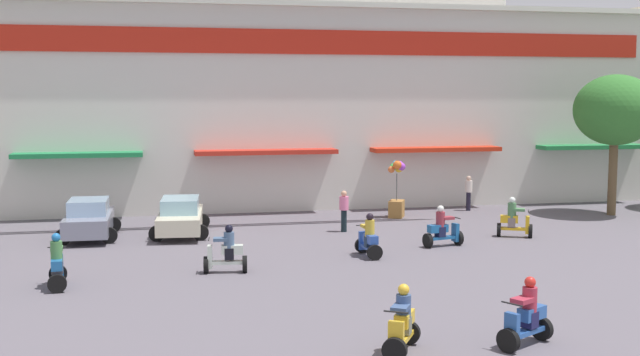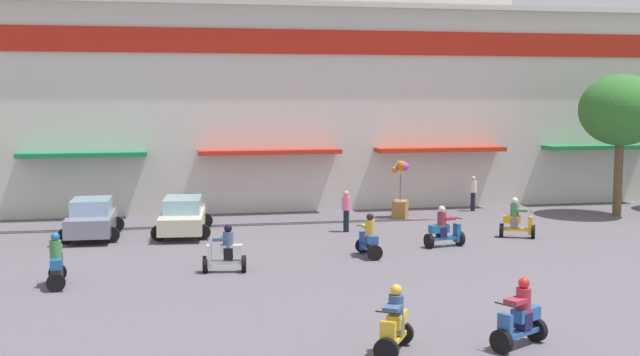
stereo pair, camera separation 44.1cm
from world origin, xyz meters
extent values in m
plane|color=#5D575F|center=(0.00, 13.00, 0.00)|extent=(128.00, 128.00, 0.00)
cube|color=silver|center=(0.00, 35.94, 4.71)|extent=(40.98, 11.88, 9.42)
cube|color=red|center=(0.00, 29.94, 7.83)|extent=(37.70, 0.12, 1.11)
cube|color=silver|center=(0.00, 29.90, 9.54)|extent=(40.98, 0.70, 0.24)
cube|color=#1D7C43|center=(-8.19, 29.45, 2.85)|extent=(5.46, 1.10, 0.20)
cube|color=red|center=(0.01, 29.45, 2.85)|extent=(6.46, 1.10, 0.20)
cube|color=red|center=(8.14, 29.45, 2.85)|extent=(6.24, 1.10, 0.20)
cube|color=#227C3F|center=(16.35, 29.45, 2.85)|extent=(5.57, 1.10, 0.20)
cylinder|color=brown|center=(15.26, 25.90, 1.75)|extent=(0.39, 0.39, 3.50)
ellipsoid|color=#31702C|center=(15.26, 25.90, 4.75)|extent=(3.58, 3.88, 3.17)
cube|color=gray|center=(-7.48, 24.81, 0.61)|extent=(1.72, 3.92, 0.68)
cube|color=#96B5D3|center=(-7.48, 24.81, 1.22)|extent=(1.45, 1.97, 0.56)
cylinder|color=black|center=(-8.27, 26.04, 0.30)|extent=(0.60, 0.18, 0.60)
cylinder|color=black|center=(-6.63, 26.00, 0.30)|extent=(0.60, 0.18, 0.60)
cylinder|color=black|center=(-8.32, 23.63, 0.30)|extent=(0.60, 0.18, 0.60)
cylinder|color=black|center=(-6.69, 23.59, 0.30)|extent=(0.60, 0.18, 0.60)
cube|color=beige|center=(-4.05, 24.90, 0.58)|extent=(2.01, 4.45, 0.63)
cube|color=#8DBBCB|center=(-4.05, 24.90, 1.17)|extent=(1.58, 2.28, 0.55)
cylinder|color=black|center=(-4.73, 26.31, 0.30)|extent=(0.61, 0.22, 0.60)
cylinder|color=black|center=(-3.12, 26.17, 0.30)|extent=(0.61, 0.22, 0.60)
cylinder|color=black|center=(-4.98, 23.64, 0.30)|extent=(0.61, 0.22, 0.60)
cylinder|color=black|center=(-3.37, 23.50, 0.30)|extent=(0.61, 0.22, 0.60)
cylinder|color=black|center=(8.98, 21.43, 0.26)|extent=(0.36, 0.53, 0.52)
cylinder|color=black|center=(7.92, 21.94, 0.26)|extent=(0.36, 0.53, 0.52)
cube|color=gold|center=(8.45, 21.68, 0.32)|extent=(1.05, 0.70, 0.10)
cube|color=gold|center=(8.26, 21.78, 0.69)|extent=(0.72, 0.56, 0.28)
cube|color=gold|center=(8.87, 21.48, 0.49)|extent=(0.27, 0.35, 0.67)
cylinder|color=black|center=(8.90, 21.47, 1.03)|extent=(0.26, 0.48, 0.04)
cube|color=slate|center=(8.35, 21.73, 0.57)|extent=(0.39, 0.41, 0.36)
cylinder|color=#4A7B4D|center=(8.35, 21.73, 1.03)|extent=(0.43, 0.43, 0.56)
sphere|color=silver|center=(8.35, 21.73, 1.42)|extent=(0.25, 0.25, 0.25)
cube|color=#4A7B4D|center=(8.58, 21.62, 1.06)|extent=(0.54, 0.50, 0.10)
cylinder|color=black|center=(-0.37, 9.03, 0.26)|extent=(0.52, 0.39, 0.52)
cylinder|color=black|center=(0.28, 10.10, 0.26)|extent=(0.52, 0.39, 0.52)
cube|color=gold|center=(-0.05, 9.56, 0.32)|extent=(0.82, 1.08, 0.10)
cube|color=gold|center=(0.07, 9.76, 0.69)|extent=(0.62, 0.75, 0.28)
cube|color=gold|center=(-0.31, 9.14, 0.49)|extent=(0.35, 0.29, 0.68)
cylinder|color=black|center=(-0.32, 9.12, 1.03)|extent=(0.46, 0.30, 0.04)
cube|color=#6C6D5A|center=(0.02, 9.67, 0.57)|extent=(0.42, 0.41, 0.36)
cylinder|color=#3A517B|center=(0.02, 9.67, 0.99)|extent=(0.44, 0.44, 0.49)
sphere|color=gold|center=(0.02, 9.67, 1.35)|extent=(0.25, 0.25, 0.25)
cube|color=#3A517B|center=(-0.12, 9.44, 1.02)|extent=(0.52, 0.55, 0.10)
cylinder|color=black|center=(-3.56, 18.01, 0.26)|extent=(0.20, 0.53, 0.52)
cylinder|color=black|center=(-2.39, 17.87, 0.26)|extent=(0.20, 0.53, 0.52)
cube|color=silver|center=(-2.97, 17.94, 0.32)|extent=(1.06, 0.40, 0.10)
cube|color=silver|center=(-2.76, 17.91, 0.72)|extent=(0.69, 0.38, 0.28)
cube|color=silver|center=(-3.44, 17.99, 0.51)|extent=(0.18, 0.33, 0.70)
cylinder|color=black|center=(-3.46, 18.00, 1.06)|extent=(0.10, 0.52, 0.04)
cube|color=black|center=(-2.85, 17.92, 0.60)|extent=(0.32, 0.35, 0.36)
cylinder|color=#445D7B|center=(-2.85, 17.92, 1.02)|extent=(0.36, 0.36, 0.48)
sphere|color=black|center=(-2.85, 17.92, 1.37)|extent=(0.25, 0.25, 0.25)
cube|color=#445D7B|center=(-3.11, 17.95, 1.04)|extent=(0.48, 0.39, 0.10)
cylinder|color=black|center=(2.18, 9.12, 0.26)|extent=(0.38, 0.52, 0.52)
cylinder|color=black|center=(3.28, 9.75, 0.26)|extent=(0.38, 0.52, 0.52)
cube|color=#29569E|center=(2.73, 9.44, 0.32)|extent=(1.11, 0.80, 0.10)
cube|color=#29569E|center=(2.93, 9.55, 0.70)|extent=(0.77, 0.61, 0.28)
cube|color=#29569E|center=(2.29, 9.18, 0.49)|extent=(0.28, 0.35, 0.68)
cylinder|color=black|center=(2.26, 9.17, 1.04)|extent=(0.29, 0.47, 0.04)
cube|color=#1C1D46|center=(2.84, 9.50, 0.58)|extent=(0.40, 0.42, 0.36)
cylinder|color=#A22C3E|center=(2.84, 9.50, 1.03)|extent=(0.44, 0.44, 0.53)
sphere|color=red|center=(2.84, 9.50, 1.40)|extent=(0.25, 0.25, 0.25)
cube|color=#A22C3E|center=(2.60, 9.36, 1.05)|extent=(0.55, 0.51, 0.10)
cylinder|color=black|center=(1.94, 19.98, 0.26)|extent=(0.53, 0.17, 0.52)
cylinder|color=black|center=(2.01, 18.70, 0.26)|extent=(0.53, 0.17, 0.52)
cube|color=#284CA3|center=(1.98, 19.34, 0.32)|extent=(0.35, 1.14, 0.10)
cube|color=#284CA3|center=(1.99, 19.11, 0.65)|extent=(0.34, 0.73, 0.28)
cube|color=#284CA3|center=(1.94, 19.86, 0.46)|extent=(0.33, 0.16, 0.64)
cylinder|color=black|center=(1.94, 19.88, 0.99)|extent=(0.52, 0.07, 0.04)
cube|color=#22324A|center=(1.98, 19.22, 0.53)|extent=(0.34, 0.30, 0.36)
cylinder|color=gold|center=(1.98, 19.22, 0.99)|extent=(0.34, 0.34, 0.56)
sphere|color=black|center=(1.98, 19.22, 1.38)|extent=(0.25, 0.25, 0.25)
cube|color=gold|center=(1.97, 19.50, 1.01)|extent=(0.37, 0.46, 0.10)
cylinder|color=black|center=(5.72, 20.62, 0.26)|extent=(0.25, 0.54, 0.52)
cylinder|color=black|center=(4.46, 20.35, 0.26)|extent=(0.25, 0.54, 0.52)
cube|color=#1A5B97|center=(5.09, 20.49, 0.32)|extent=(1.17, 0.51, 0.10)
cube|color=#1A5B97|center=(4.86, 20.44, 0.67)|extent=(0.77, 0.44, 0.28)
cube|color=#1A5B97|center=(5.59, 20.59, 0.48)|extent=(0.20, 0.34, 0.66)
cylinder|color=black|center=(5.62, 20.60, 1.01)|extent=(0.14, 0.52, 0.04)
cube|color=#171C3B|center=(4.96, 20.46, 0.55)|extent=(0.34, 0.37, 0.36)
cylinder|color=maroon|center=(4.96, 20.46, 1.00)|extent=(0.38, 0.38, 0.53)
sphere|color=silver|center=(4.96, 20.46, 1.38)|extent=(0.25, 0.25, 0.25)
cube|color=maroon|center=(5.24, 20.52, 1.03)|extent=(0.50, 0.42, 0.10)
cylinder|color=black|center=(-7.86, 17.71, 0.26)|extent=(0.53, 0.19, 0.52)
cylinder|color=black|center=(-7.75, 16.43, 0.26)|extent=(0.53, 0.19, 0.52)
cube|color=#1E5A95|center=(-7.80, 17.07, 0.32)|extent=(0.38, 1.16, 0.10)
cube|color=#1E5A95|center=(-7.78, 16.84, 0.73)|extent=(0.36, 0.75, 0.28)
cube|color=#1E5A95|center=(-7.85, 17.58, 0.51)|extent=(0.33, 0.17, 0.71)
cylinder|color=black|center=(-7.85, 17.61, 1.07)|extent=(0.52, 0.08, 0.04)
cube|color=#4D4649|center=(-7.79, 16.94, 0.61)|extent=(0.34, 0.31, 0.36)
cylinder|color=#437B42|center=(-7.79, 16.94, 1.07)|extent=(0.35, 0.35, 0.57)
sphere|color=#1F68AB|center=(-7.79, 16.94, 1.47)|extent=(0.25, 0.25, 0.25)
cube|color=#437B42|center=(-7.82, 17.22, 1.10)|extent=(0.38, 0.47, 0.10)
cylinder|color=black|center=(2.33, 24.20, 0.44)|extent=(0.30, 0.30, 0.88)
cylinder|color=pink|center=(2.33, 24.20, 1.15)|extent=(0.48, 0.48, 0.54)
sphere|color=tan|center=(2.33, 24.20, 1.53)|extent=(0.24, 0.24, 0.24)
cylinder|color=black|center=(9.44, 28.52, 0.44)|extent=(0.30, 0.30, 0.88)
cylinder|color=beige|center=(9.44, 28.52, 1.15)|extent=(0.48, 0.48, 0.54)
sphere|color=tan|center=(9.44, 28.52, 1.53)|extent=(0.22, 0.22, 0.22)
cube|color=#A47238|center=(5.52, 27.32, 0.38)|extent=(0.94, 1.07, 0.75)
cylinder|color=#4C4C4C|center=(5.52, 27.32, 1.35)|extent=(0.04, 0.04, 1.20)
sphere|color=purple|center=(5.63, 27.31, 2.36)|extent=(0.32, 0.32, 0.32)
sphere|color=yellow|center=(5.65, 27.45, 2.17)|extent=(0.36, 0.36, 0.36)
sphere|color=#3EA2DF|center=(5.51, 27.50, 2.38)|extent=(0.28, 0.28, 0.28)
sphere|color=#44CC53|center=(5.38, 27.39, 2.25)|extent=(0.31, 0.31, 0.31)
sphere|color=orange|center=(5.24, 27.24, 2.15)|extent=(0.30, 0.30, 0.30)
sphere|color=orange|center=(5.45, 27.06, 2.36)|extent=(0.39, 0.39, 0.39)
sphere|color=purple|center=(5.66, 27.12, 2.28)|extent=(0.36, 0.36, 0.36)
camera|label=1|loc=(-5.18, -5.96, 5.47)|focal=44.39mm
camera|label=2|loc=(-4.75, -6.05, 5.47)|focal=44.39mm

